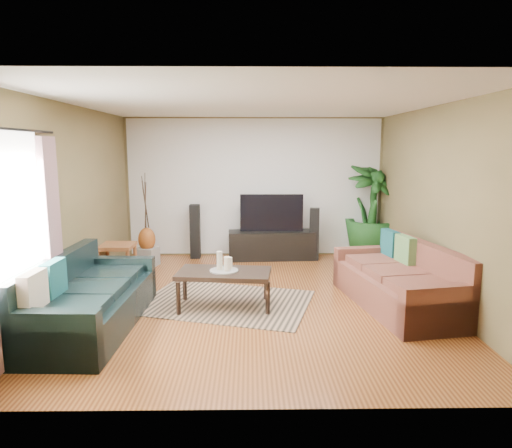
{
  "coord_description": "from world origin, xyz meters",
  "views": [
    {
      "loc": [
        -0.09,
        -6.19,
        2.12
      ],
      "look_at": [
        0.0,
        0.2,
        1.05
      ],
      "focal_mm": 32.0,
      "sensor_mm": 36.0,
      "label": 1
    }
  ],
  "objects_px": {
    "coffee_table": "(224,289)",
    "pedestal": "(148,257)",
    "speaker_right": "(314,234)",
    "sofa_left": "(91,293)",
    "tv_stand": "(271,245)",
    "vase": "(147,239)",
    "television": "(272,213)",
    "speaker_left": "(195,231)",
    "potted_plant": "(371,211)",
    "sofa_right": "(398,276)",
    "side_table": "(118,261)"
  },
  "relations": [
    {
      "from": "coffee_table",
      "to": "pedestal",
      "type": "relative_size",
      "value": 3.64
    },
    {
      "from": "coffee_table",
      "to": "pedestal",
      "type": "height_order",
      "value": "coffee_table"
    },
    {
      "from": "speaker_right",
      "to": "sofa_left",
      "type": "bearing_deg",
      "value": -123.31
    },
    {
      "from": "tv_stand",
      "to": "vase",
      "type": "height_order",
      "value": "vase"
    },
    {
      "from": "television",
      "to": "speaker_left",
      "type": "distance_m",
      "value": 1.53
    },
    {
      "from": "tv_stand",
      "to": "potted_plant",
      "type": "distance_m",
      "value": 2.03
    },
    {
      "from": "sofa_right",
      "to": "speaker_left",
      "type": "height_order",
      "value": "speaker_left"
    },
    {
      "from": "tv_stand",
      "to": "pedestal",
      "type": "height_order",
      "value": "tv_stand"
    },
    {
      "from": "television",
      "to": "potted_plant",
      "type": "relative_size",
      "value": 0.66
    },
    {
      "from": "sofa_right",
      "to": "potted_plant",
      "type": "relative_size",
      "value": 1.21
    },
    {
      "from": "potted_plant",
      "to": "side_table",
      "type": "distance_m",
      "value": 4.76
    },
    {
      "from": "pedestal",
      "to": "sofa_left",
      "type": "bearing_deg",
      "value": -90.59
    },
    {
      "from": "tv_stand",
      "to": "speaker_right",
      "type": "xyz_separation_m",
      "value": [
        0.81,
        -0.08,
        0.23
      ]
    },
    {
      "from": "tv_stand",
      "to": "speaker_right",
      "type": "height_order",
      "value": "speaker_right"
    },
    {
      "from": "television",
      "to": "vase",
      "type": "height_order",
      "value": "television"
    },
    {
      "from": "television",
      "to": "speaker_right",
      "type": "distance_m",
      "value": 0.91
    },
    {
      "from": "sofa_left",
      "to": "tv_stand",
      "type": "distance_m",
      "value": 4.08
    },
    {
      "from": "tv_stand",
      "to": "television",
      "type": "height_order",
      "value": "television"
    },
    {
      "from": "speaker_left",
      "to": "sofa_right",
      "type": "bearing_deg",
      "value": -42.95
    },
    {
      "from": "coffee_table",
      "to": "vase",
      "type": "relative_size",
      "value": 2.84
    },
    {
      "from": "coffee_table",
      "to": "side_table",
      "type": "relative_size",
      "value": 2.12
    },
    {
      "from": "speaker_right",
      "to": "pedestal",
      "type": "distance_m",
      "value": 3.13
    },
    {
      "from": "coffee_table",
      "to": "potted_plant",
      "type": "height_order",
      "value": "potted_plant"
    },
    {
      "from": "sofa_right",
      "to": "pedestal",
      "type": "relative_size",
      "value": 6.56
    },
    {
      "from": "potted_plant",
      "to": "pedestal",
      "type": "relative_size",
      "value": 5.42
    },
    {
      "from": "sofa_left",
      "to": "sofa_right",
      "type": "xyz_separation_m",
      "value": [
        3.88,
        0.68,
        0.0
      ]
    },
    {
      "from": "coffee_table",
      "to": "side_table",
      "type": "bearing_deg",
      "value": 148.92
    },
    {
      "from": "tv_stand",
      "to": "speaker_left",
      "type": "height_order",
      "value": "speaker_left"
    },
    {
      "from": "sofa_right",
      "to": "tv_stand",
      "type": "height_order",
      "value": "sofa_right"
    },
    {
      "from": "coffee_table",
      "to": "speaker_left",
      "type": "xyz_separation_m",
      "value": [
        -0.71,
        2.81,
        0.27
      ]
    },
    {
      "from": "pedestal",
      "to": "sofa_right",
      "type": "bearing_deg",
      "value": -29.61
    },
    {
      "from": "side_table",
      "to": "pedestal",
      "type": "bearing_deg",
      "value": 69.57
    },
    {
      "from": "sofa_right",
      "to": "speaker_right",
      "type": "xyz_separation_m",
      "value": [
        -0.76,
        2.61,
        0.07
      ]
    },
    {
      "from": "sofa_left",
      "to": "pedestal",
      "type": "xyz_separation_m",
      "value": [
        0.03,
        2.87,
        -0.26
      ]
    },
    {
      "from": "sofa_left",
      "to": "potted_plant",
      "type": "xyz_separation_m",
      "value": [
        4.23,
        3.47,
        0.49
      ]
    },
    {
      "from": "speaker_right",
      "to": "side_table",
      "type": "xyz_separation_m",
      "value": [
        -3.39,
        -1.24,
        -0.21
      ]
    },
    {
      "from": "speaker_left",
      "to": "side_table",
      "type": "distance_m",
      "value": 1.82
    },
    {
      "from": "coffee_table",
      "to": "side_table",
      "type": "distance_m",
      "value": 2.28
    },
    {
      "from": "coffee_table",
      "to": "speaker_right",
      "type": "distance_m",
      "value": 3.06
    },
    {
      "from": "tv_stand",
      "to": "side_table",
      "type": "height_order",
      "value": "side_table"
    },
    {
      "from": "sofa_right",
      "to": "television",
      "type": "height_order",
      "value": "television"
    },
    {
      "from": "side_table",
      "to": "vase",
      "type": "bearing_deg",
      "value": 69.57
    },
    {
      "from": "sofa_right",
      "to": "sofa_left",
      "type": "bearing_deg",
      "value": -90.11
    },
    {
      "from": "tv_stand",
      "to": "side_table",
      "type": "xyz_separation_m",
      "value": [
        -2.58,
        -1.31,
        0.02
      ]
    },
    {
      "from": "sofa_left",
      "to": "potted_plant",
      "type": "distance_m",
      "value": 5.49
    },
    {
      "from": "sofa_right",
      "to": "side_table",
      "type": "distance_m",
      "value": 4.37
    },
    {
      "from": "coffee_table",
      "to": "tv_stand",
      "type": "distance_m",
      "value": 2.8
    },
    {
      "from": "vase",
      "to": "tv_stand",
      "type": "bearing_deg",
      "value": 12.31
    },
    {
      "from": "sofa_left",
      "to": "speaker_right",
      "type": "bearing_deg",
      "value": -41.5
    },
    {
      "from": "speaker_left",
      "to": "coffee_table",
      "type": "bearing_deg",
      "value": -76.15
    }
  ]
}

